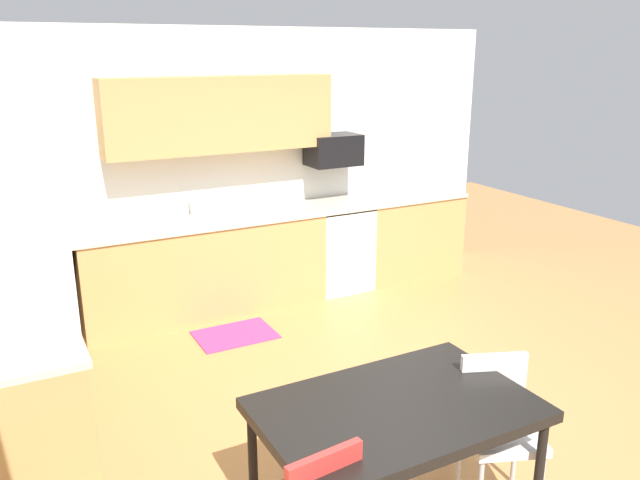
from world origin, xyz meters
TOP-DOWN VIEW (x-y plane):
  - ground_plane at (0.00, 0.00)m, footprint 12.00×12.00m
  - wall_back at (0.00, 2.65)m, footprint 5.80×0.10m
  - cabinet_run_back at (-0.57, 2.30)m, footprint 2.36×0.60m
  - cabinet_run_back_right at (1.80, 2.30)m, footprint 1.19×0.60m
  - cabinet_run_left at (-2.30, 0.80)m, footprint 0.60×2.00m
  - countertop_back at (0.00, 2.30)m, footprint 4.80×0.64m
  - countertop_left at (-2.30, 0.80)m, footprint 0.64×2.00m
  - upper_cabinets_back at (-0.30, 2.43)m, footprint 2.20×0.34m
  - refrigerator at (-2.18, 2.22)m, footprint 0.76×0.70m
  - oven_range at (0.91, 2.30)m, footprint 0.60×0.60m
  - microwave at (0.91, 2.40)m, footprint 0.54×0.36m
  - sink_basin at (-0.61, 2.30)m, footprint 0.48×0.40m
  - sink_faucet at (-0.61, 2.48)m, footprint 0.02×0.02m
  - dining_table at (-0.65, -1.04)m, footprint 1.40×0.90m
  - chair_near_table at (0.01, -1.09)m, footprint 0.52×0.52m
  - floor_mat at (-0.53, 1.65)m, footprint 0.70×0.50m

SIDE VIEW (x-z plane):
  - ground_plane at x=0.00m, z-range 0.00..0.00m
  - floor_mat at x=-0.53m, z-range 0.00..0.01m
  - cabinet_run_back at x=-0.57m, z-range 0.00..0.90m
  - cabinet_run_back_right at x=1.80m, z-range 0.00..0.90m
  - cabinet_run_left at x=-2.30m, z-range 0.00..0.90m
  - oven_range at x=0.91m, z-range 0.00..0.91m
  - chair_near_table at x=0.01m, z-range 0.08..0.93m
  - dining_table at x=-0.65m, z-range 0.32..1.07m
  - refrigerator at x=-2.18m, z-range 0.00..1.73m
  - sink_basin at x=-0.61m, z-range 0.81..0.95m
  - countertop_back at x=0.00m, z-range 0.90..0.94m
  - countertop_left at x=-2.30m, z-range 0.90..0.94m
  - sink_faucet at x=-0.61m, z-range 0.92..1.16m
  - wall_back at x=0.00m, z-range 0.00..2.70m
  - microwave at x=0.91m, z-range 1.32..1.64m
  - upper_cabinets_back at x=-0.30m, z-range 1.55..2.25m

